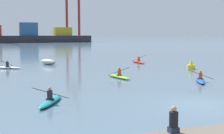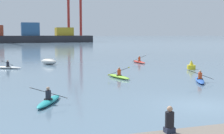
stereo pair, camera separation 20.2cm
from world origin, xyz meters
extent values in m
plane|color=slate|center=(0.00, 0.00, 0.00)|extent=(800.00, 800.00, 0.00)
cube|color=#28282D|center=(-0.76, 121.12, 1.43)|extent=(51.86, 9.61, 2.87)
cube|color=#2D5684|center=(-0.76, 121.12, 5.57)|extent=(7.26, 6.73, 5.40)
cube|color=#B29323|center=(13.50, 121.12, 4.61)|extent=(7.26, 6.73, 3.48)
cylinder|color=maroon|center=(18.33, 136.06, 12.20)|extent=(1.20, 1.20, 24.40)
cylinder|color=maroon|center=(24.32, 136.06, 12.20)|extent=(1.20, 1.20, 24.40)
ellipsoid|color=beige|center=(-4.93, 24.97, 0.35)|extent=(2.30, 2.79, 0.70)
cube|color=beige|center=(-4.93, 24.97, 0.73)|extent=(1.07, 1.69, 0.06)
cylinder|color=yellow|center=(9.00, 14.88, 0.23)|extent=(0.90, 0.90, 0.45)
cone|color=yellow|center=(9.00, 14.88, 0.73)|extent=(0.50, 0.50, 0.55)
ellipsoid|color=teal|center=(-7.61, 3.11, 0.13)|extent=(2.02, 3.32, 0.26)
torus|color=black|center=(-7.65, 3.02, 0.27)|extent=(0.65, 0.65, 0.05)
cylinder|color=#23232D|center=(-7.65, 3.02, 0.51)|extent=(0.30, 0.30, 0.50)
sphere|color=tan|center=(-7.65, 3.02, 0.86)|extent=(0.19, 0.19, 0.19)
cylinder|color=black|center=(-7.63, 3.07, 0.61)|extent=(1.85, 0.92, 0.55)
ellipsoid|color=silver|center=(-8.55, 3.51, 0.87)|extent=(0.20, 0.12, 0.15)
ellipsoid|color=silver|center=(-6.72, 2.62, 0.35)|extent=(0.20, 0.12, 0.15)
ellipsoid|color=red|center=(6.50, 23.25, 0.13)|extent=(0.74, 3.42, 0.26)
torus|color=black|center=(6.50, 23.15, 0.27)|extent=(0.51, 0.51, 0.05)
cylinder|color=#DB471E|center=(6.50, 23.15, 0.51)|extent=(0.30, 0.30, 0.50)
sphere|color=tan|center=(6.50, 23.15, 0.86)|extent=(0.19, 0.19, 0.19)
cylinder|color=black|center=(6.50, 23.20, 0.61)|extent=(1.98, 0.12, 0.77)
ellipsoid|color=silver|center=(5.52, 23.16, 0.24)|extent=(0.21, 0.05, 0.17)
ellipsoid|color=silver|center=(7.49, 23.24, 0.98)|extent=(0.21, 0.05, 0.17)
ellipsoid|color=#2856B2|center=(4.75, 7.03, 0.13)|extent=(2.13, 3.28, 0.26)
torus|color=black|center=(4.70, 6.94, 0.27)|extent=(0.66, 0.66, 0.05)
cylinder|color=#DB471E|center=(4.70, 6.94, 0.51)|extent=(0.30, 0.30, 0.50)
sphere|color=tan|center=(4.70, 6.94, 0.86)|extent=(0.19, 0.19, 0.19)
cylinder|color=black|center=(4.72, 6.98, 0.61)|extent=(1.77, 0.97, 0.73)
ellipsoid|color=silver|center=(3.85, 7.45, 0.96)|extent=(0.20, 0.13, 0.16)
ellipsoid|color=silver|center=(5.60, 6.52, 0.26)|extent=(0.20, 0.13, 0.16)
ellipsoid|color=#7ABC2D|center=(-0.68, 11.11, 0.13)|extent=(1.26, 3.45, 0.26)
torus|color=black|center=(-0.66, 11.02, 0.27)|extent=(0.58, 0.58, 0.05)
cylinder|color=#DB471E|center=(-0.66, 11.02, 0.51)|extent=(0.30, 0.30, 0.50)
sphere|color=tan|center=(-0.66, 11.02, 0.86)|extent=(0.19, 0.19, 0.19)
cylinder|color=black|center=(-0.67, 11.07, 0.61)|extent=(2.01, 0.44, 0.55)
ellipsoid|color=yellow|center=(-1.67, 10.86, 0.35)|extent=(0.21, 0.08, 0.15)
ellipsoid|color=yellow|center=(0.33, 11.27, 0.87)|extent=(0.21, 0.08, 0.15)
ellipsoid|color=silver|center=(-9.85, 21.73, 0.13)|extent=(3.23, 2.26, 0.26)
torus|color=black|center=(-9.77, 21.68, 0.27)|extent=(0.67, 0.67, 0.05)
cylinder|color=#23232D|center=(-9.77, 21.68, 0.51)|extent=(0.30, 0.30, 0.50)
sphere|color=tan|center=(-9.77, 21.68, 0.86)|extent=(0.19, 0.19, 0.19)
cylinder|color=black|center=(-9.81, 21.71, 0.61)|extent=(1.06, 1.74, 0.69)
ellipsoid|color=black|center=(-10.32, 20.85, 0.94)|extent=(0.14, 0.20, 0.16)
ellipsoid|color=black|center=(-9.30, 22.56, 0.28)|extent=(0.14, 0.20, 0.16)
cube|color=#23283D|center=(-4.68, -5.09, 0.69)|extent=(0.32, 0.28, 0.18)
cylinder|color=black|center=(-4.68, -5.09, 1.04)|extent=(0.30, 0.30, 0.52)
sphere|color=tan|center=(-4.68, -5.09, 1.40)|extent=(0.19, 0.19, 0.19)
camera|label=1|loc=(-9.82, -13.86, 3.86)|focal=49.78mm
camera|label=2|loc=(-9.63, -13.92, 3.86)|focal=49.78mm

